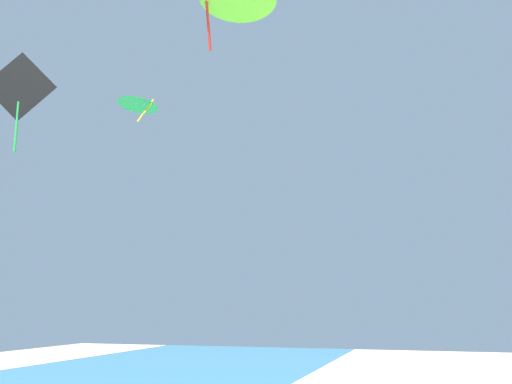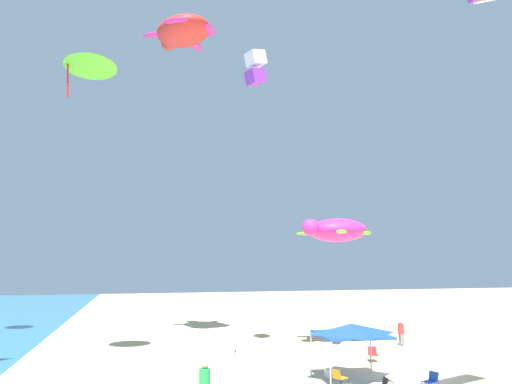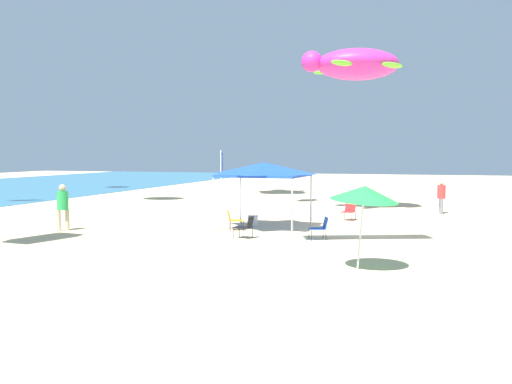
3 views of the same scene
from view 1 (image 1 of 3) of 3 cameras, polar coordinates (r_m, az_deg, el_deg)
name	(u,v)px [view 1 (image 1 of 3)]	position (r m, az deg, el deg)	size (l,w,h in m)	color
kite_diamond_black	(20,90)	(22.22, -22.22, 9.27)	(0.92, 2.42, 3.66)	black
kite_delta_green	(139,102)	(34.52, -11.48, 8.68)	(3.33, 3.32, 1.96)	green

